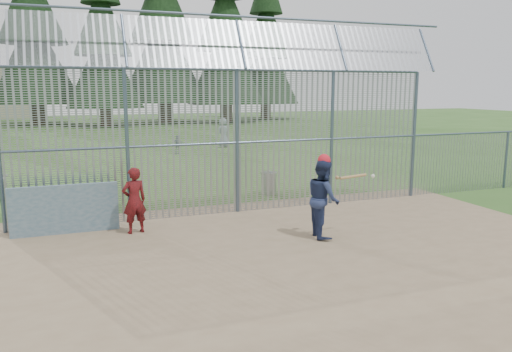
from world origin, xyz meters
name	(u,v)px	position (x,y,z in m)	size (l,w,h in m)	color
ground	(288,248)	(0.00, 0.00, 0.00)	(120.00, 120.00, 0.00)	#2D511E
dirt_infield	(297,255)	(0.00, -0.50, 0.01)	(14.00, 10.00, 0.02)	#756047
dugout_wall	(65,209)	(-4.60, 2.90, 0.62)	(2.50, 0.12, 1.20)	#38566B
batter	(323,198)	(1.12, 0.47, 0.95)	(0.90, 0.70, 1.85)	navy
onlooker	(134,200)	(-3.02, 2.35, 0.83)	(0.59, 0.39, 1.62)	maroon
bg_kid_standing	(223,133)	(4.27, 18.93, 0.87)	(0.85, 0.55, 1.74)	slate
bg_kid_seated	(178,145)	(1.04, 16.67, 0.51)	(0.60, 0.25, 1.02)	slate
batting_gear	(329,163)	(1.23, 0.44, 1.79)	(1.28, 0.59, 0.59)	red
trash_can	(269,183)	(1.75, 5.47, 0.38)	(0.56, 0.56, 0.82)	gray
backstop_fence	(297,128)	(1.81, 3.43, 2.36)	(20.09, 0.81, 5.30)	#47566B
conifer_row	(131,11)	(1.93, 41.51, 10.83)	(38.48, 12.26, 20.20)	#332319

